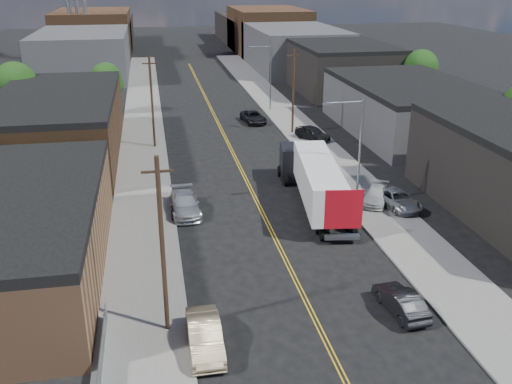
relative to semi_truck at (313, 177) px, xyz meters
name	(u,v)px	position (x,y,z in m)	size (l,w,h in m)	color
ground	(213,113)	(-4.50, 33.84, -2.36)	(260.00, 260.00, 0.00)	black
centerline	(228,144)	(-4.50, 18.84, -2.36)	(0.32, 120.00, 0.01)	gold
sidewalk_left	(143,147)	(-14.00, 18.84, -2.29)	(5.00, 140.00, 0.15)	slate
sidewalk_right	(309,139)	(5.00, 18.84, -2.29)	(5.00, 140.00, 0.15)	slate
warehouse_tan	(3,236)	(-22.50, -8.16, 0.44)	(12.00, 22.00, 5.60)	#8A5E3F
warehouse_brown	(58,125)	(-22.50, 17.84, 0.94)	(12.00, 26.00, 6.60)	#4E341F
industrial_right_b	(409,107)	(17.50, 19.84, 0.69)	(14.00, 24.00, 6.10)	#3C3B3E
industrial_right_c	(340,67)	(17.50, 45.84, 1.44)	(14.00, 22.00, 7.60)	black
skyline_left_a	(84,53)	(-24.50, 68.84, 1.64)	(16.00, 30.00, 8.00)	#3C3B3E
skyline_right_a	(293,48)	(15.50, 68.84, 1.64)	(16.00, 30.00, 8.00)	#3C3B3E
skyline_left_b	(94,34)	(-24.50, 93.84, 2.64)	(16.00, 26.00, 10.00)	#4E341F
skyline_right_b	(268,30)	(15.50, 93.84, 2.64)	(16.00, 26.00, 10.00)	#4E341F
skyline_left_c	(101,32)	(-24.50, 113.84, 1.14)	(16.00, 40.00, 7.00)	black
skyline_right_c	(253,29)	(15.50, 113.84, 1.14)	(16.00, 40.00, 7.00)	black
streetlight_near	(356,145)	(3.10, -1.16, 2.96)	(3.39, 0.25, 9.00)	gray
streetlight_far	(268,72)	(3.10, 33.84, 2.96)	(3.39, 0.25, 9.00)	gray
utility_pole_left_near	(162,246)	(-12.70, -16.16, 2.78)	(1.60, 0.26, 10.00)	black
utility_pole_left_far	(152,102)	(-12.70, 18.84, 2.78)	(1.60, 0.26, 10.00)	black
utility_pole_right	(293,91)	(3.70, 21.84, 2.78)	(1.60, 0.26, 10.00)	black
tree_left_mid	(16,86)	(-28.44, 28.84, 3.12)	(5.10, 5.04, 8.37)	black
tree_left_far	(107,81)	(-18.44, 35.84, 2.20)	(4.35, 4.20, 6.97)	black
tree_right_far	(421,69)	(25.56, 33.84, 2.81)	(4.85, 4.76, 7.91)	black
semi_truck	(313,177)	(0.00, 0.00, 0.00)	(4.38, 16.16, 4.15)	silver
car_left_b	(205,336)	(-10.86, -18.16, -1.57)	(1.68, 4.82, 1.59)	tan
car_left_c	(184,206)	(-10.73, -0.16, -1.71)	(2.17, 4.71, 1.31)	black
car_left_d	(185,204)	(-10.68, -0.16, -1.56)	(2.25, 5.53, 1.60)	#BABEC0
car_right_oncoming	(401,301)	(0.50, -16.78, -1.65)	(1.51, 4.33, 1.43)	black
car_right_lot_a	(397,199)	(6.50, -2.40, -1.51)	(2.34, 5.08, 1.41)	#949799
car_right_lot_b	(376,195)	(5.21, -1.12, -1.56)	(1.82, 4.47, 1.30)	silver
car_right_lot_c	(313,133)	(5.19, 18.21, -1.43)	(1.85, 4.60, 1.57)	black
car_ahead_truck	(253,117)	(0.00, 27.72, -1.64)	(2.41, 5.23, 1.45)	black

